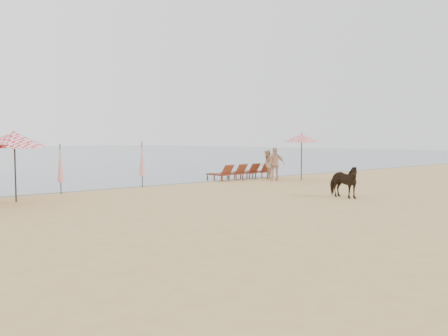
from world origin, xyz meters
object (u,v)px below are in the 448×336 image
object	(u,v)px
cow	(343,182)
beachgoer_right_b	(275,164)
umbrella_open_left_b	(14,139)
umbrella_closed_right	(142,159)
lounger_cluster_right	(241,172)
umbrella_closed_left	(60,163)
umbrella_open_right	(302,138)
beachgoer_right_a	(267,165)

from	to	relation	value
cow	beachgoer_right_b	bearing A→B (deg)	68.47
umbrella_open_left_b	umbrella_closed_right	size ratio (longest dim) A/B	1.22
lounger_cluster_right	cow	bearing A→B (deg)	-109.62
umbrella_closed_left	cow	world-z (taller)	umbrella_closed_left
umbrella_open_right	beachgoer_right_a	distance (m)	2.44
lounger_cluster_right	umbrella_closed_right	size ratio (longest dim) A/B	1.83
cow	beachgoer_right_a	xyz separation A→B (m)	(3.35, 7.51, 0.19)
lounger_cluster_right	beachgoer_right_a	distance (m)	1.50
umbrella_open_right	cow	world-z (taller)	umbrella_open_right
umbrella_open_right	beachgoer_right_a	bearing A→B (deg)	120.45
cow	umbrella_closed_right	bearing A→B (deg)	120.61
umbrella_open_right	cow	xyz separation A→B (m)	(-4.32, -5.84, -1.68)
umbrella_closed_left	beachgoer_right_b	bearing A→B (deg)	-6.66
lounger_cluster_right	beachgoer_right_b	size ratio (longest dim) A/B	2.17
beachgoer_right_a	umbrella_open_left_b	bearing A→B (deg)	-40.52
umbrella_open_right	umbrella_closed_right	bearing A→B (deg)	165.73
umbrella_open_left_b	cow	size ratio (longest dim) A/B	1.77
umbrella_closed_left	beachgoer_right_a	size ratio (longest dim) A/B	1.27
lounger_cluster_right	cow	world-z (taller)	cow
cow	beachgoer_right_a	world-z (taller)	beachgoer_right_a
umbrella_open_right	beachgoer_right_a	xyz separation A→B (m)	(-0.97, 1.67, -1.49)
lounger_cluster_right	beachgoer_right_a	xyz separation A→B (m)	(1.15, -0.88, 0.39)
umbrella_closed_left	umbrella_closed_right	distance (m)	3.80
umbrella_closed_left	umbrella_closed_right	xyz separation A→B (m)	(3.80, 0.21, 0.05)
beachgoer_right_a	beachgoer_right_b	xyz separation A→B (m)	(-0.34, -0.95, 0.09)
cow	beachgoer_right_a	bearing A→B (deg)	69.12
beachgoer_right_b	cow	bearing A→B (deg)	104.15
umbrella_closed_left	beachgoer_right_b	distance (m)	11.07
beachgoer_right_a	lounger_cluster_right	bearing A→B (deg)	-81.92
lounger_cluster_right	umbrella_open_left_b	world-z (taller)	umbrella_open_left_b
umbrella_closed_right	beachgoer_right_a	size ratio (longest dim) A/B	1.32
lounger_cluster_right	umbrella_closed_left	bearing A→B (deg)	178.15
umbrella_open_left_b	cow	xyz separation A→B (m)	(9.97, -6.54, -1.63)
beachgoer_right_a	beachgoer_right_b	size ratio (longest dim) A/B	0.90
umbrella_open_left_b	umbrella_closed_right	bearing A→B (deg)	37.29
lounger_cluster_right	umbrella_open_right	distance (m)	3.81
beachgoer_right_b	umbrella_closed_right	bearing A→B (deg)	27.12
umbrella_open_right	lounger_cluster_right	bearing A→B (deg)	130.12
umbrella_open_left_b	umbrella_closed_right	xyz separation A→B (m)	(5.80, 1.51, -0.93)
cow	lounger_cluster_right	bearing A→B (deg)	78.48
umbrella_open_left_b	cow	distance (m)	12.04
umbrella_open_right	beachgoer_right_b	size ratio (longest dim) A/B	1.43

